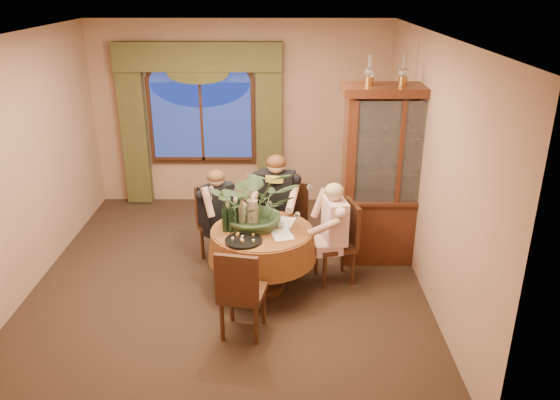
{
  "coord_description": "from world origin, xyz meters",
  "views": [
    {
      "loc": [
        0.63,
        -5.69,
        3.33
      ],
      "look_at": [
        0.61,
        -0.22,
        1.1
      ],
      "focal_mm": 35.0,
      "sensor_mm": 36.0,
      "label": 1
    }
  ],
  "objects_px": {
    "dining_table": "(262,259)",
    "wine_bottle_3": "(239,211)",
    "china_cabinet": "(395,177)",
    "chair_back_right": "(287,223)",
    "oil_lamp_right": "(438,70)",
    "person_pink": "(334,234)",
    "person_scarf": "(277,208)",
    "chair_front_left": "(243,291)",
    "stoneware_vase": "(253,212)",
    "chair_back": "(220,225)",
    "oil_lamp_left": "(370,70)",
    "chair_right": "(335,243)",
    "wine_bottle_4": "(225,217)",
    "wine_bottle_0": "(242,213)",
    "olive_bowl": "(264,230)",
    "centerpiece_plant": "(256,173)",
    "wine_bottle_1": "(228,213)",
    "person_back": "(217,218)",
    "oil_lamp_center": "(404,70)",
    "wine_bottle_2": "(231,217)"
  },
  "relations": [
    {
      "from": "dining_table",
      "to": "wine_bottle_3",
      "type": "relative_size",
      "value": 3.7
    },
    {
      "from": "person_scarf",
      "to": "oil_lamp_center",
      "type": "bearing_deg",
      "value": -168.27
    },
    {
      "from": "oil_lamp_left",
      "to": "chair_front_left",
      "type": "height_order",
      "value": "oil_lamp_left"
    },
    {
      "from": "chair_back_right",
      "to": "chair_back",
      "type": "relative_size",
      "value": 1.0
    },
    {
      "from": "chair_front_left",
      "to": "oil_lamp_right",
      "type": "bearing_deg",
      "value": 47.8
    },
    {
      "from": "chair_back",
      "to": "wine_bottle_2",
      "type": "xyz_separation_m",
      "value": [
        0.22,
        -0.73,
        0.44
      ]
    },
    {
      "from": "china_cabinet",
      "to": "wine_bottle_0",
      "type": "relative_size",
      "value": 6.67
    },
    {
      "from": "oil_lamp_center",
      "to": "person_scarf",
      "type": "relative_size",
      "value": 0.25
    },
    {
      "from": "person_pink",
      "to": "person_scarf",
      "type": "bearing_deg",
      "value": 37.35
    },
    {
      "from": "dining_table",
      "to": "chair_front_left",
      "type": "height_order",
      "value": "chair_front_left"
    },
    {
      "from": "china_cabinet",
      "to": "wine_bottle_0",
      "type": "xyz_separation_m",
      "value": [
        -1.81,
        -0.7,
        -0.19
      ]
    },
    {
      "from": "olive_bowl",
      "to": "person_pink",
      "type": "bearing_deg",
      "value": 16.09
    },
    {
      "from": "chair_back",
      "to": "wine_bottle_0",
      "type": "height_order",
      "value": "wine_bottle_0"
    },
    {
      "from": "chair_right",
      "to": "stoneware_vase",
      "type": "xyz_separation_m",
      "value": [
        -0.94,
        -0.08,
        0.42
      ]
    },
    {
      "from": "olive_bowl",
      "to": "wine_bottle_3",
      "type": "relative_size",
      "value": 0.45
    },
    {
      "from": "person_scarf",
      "to": "wine_bottle_2",
      "type": "bearing_deg",
      "value": 70.39
    },
    {
      "from": "person_pink",
      "to": "person_scarf",
      "type": "distance_m",
      "value": 0.89
    },
    {
      "from": "chair_back_right",
      "to": "wine_bottle_1",
      "type": "xyz_separation_m",
      "value": [
        -0.66,
        -0.67,
        0.44
      ]
    },
    {
      "from": "dining_table",
      "to": "oil_lamp_right",
      "type": "xyz_separation_m",
      "value": [
        1.97,
        0.76,
        2.0
      ]
    },
    {
      "from": "china_cabinet",
      "to": "wine_bottle_0",
      "type": "distance_m",
      "value": 1.95
    },
    {
      "from": "chair_right",
      "to": "wine_bottle_0",
      "type": "bearing_deg",
      "value": 84.06
    },
    {
      "from": "dining_table",
      "to": "olive_bowl",
      "type": "bearing_deg",
      "value": -71.65
    },
    {
      "from": "person_scarf",
      "to": "chair_back",
      "type": "bearing_deg",
      "value": 17.39
    },
    {
      "from": "chair_back_right",
      "to": "person_back",
      "type": "relative_size",
      "value": 0.77
    },
    {
      "from": "china_cabinet",
      "to": "dining_table",
      "type": "bearing_deg",
      "value": -154.5
    },
    {
      "from": "oil_lamp_left",
      "to": "chair_back",
      "type": "bearing_deg",
      "value": -177.47
    },
    {
      "from": "china_cabinet",
      "to": "wine_bottle_3",
      "type": "relative_size",
      "value": 6.67
    },
    {
      "from": "chair_right",
      "to": "centerpiece_plant",
      "type": "bearing_deg",
      "value": 80.73
    },
    {
      "from": "olive_bowl",
      "to": "oil_lamp_right",
      "type": "bearing_deg",
      "value": 22.92
    },
    {
      "from": "oil_lamp_center",
      "to": "wine_bottle_4",
      "type": "height_order",
      "value": "oil_lamp_center"
    },
    {
      "from": "chair_front_left",
      "to": "wine_bottle_4",
      "type": "distance_m",
      "value": 0.94
    },
    {
      "from": "centerpiece_plant",
      "to": "wine_bottle_0",
      "type": "bearing_deg",
      "value": -155.69
    },
    {
      "from": "person_pink",
      "to": "wine_bottle_4",
      "type": "relative_size",
      "value": 3.74
    },
    {
      "from": "chair_right",
      "to": "stoneware_vase",
      "type": "bearing_deg",
      "value": 81.4
    },
    {
      "from": "china_cabinet",
      "to": "person_back",
      "type": "bearing_deg",
      "value": -175.78
    },
    {
      "from": "chair_back_right",
      "to": "stoneware_vase",
      "type": "xyz_separation_m",
      "value": [
        -0.39,
        -0.63,
        0.42
      ]
    },
    {
      "from": "wine_bottle_1",
      "to": "wine_bottle_2",
      "type": "height_order",
      "value": "same"
    },
    {
      "from": "oil_lamp_left",
      "to": "oil_lamp_center",
      "type": "height_order",
      "value": "same"
    },
    {
      "from": "dining_table",
      "to": "person_scarf",
      "type": "distance_m",
      "value": 0.83
    },
    {
      "from": "china_cabinet",
      "to": "olive_bowl",
      "type": "relative_size",
      "value": 14.9
    },
    {
      "from": "wine_bottle_0",
      "to": "chair_right",
      "type": "bearing_deg",
      "value": 7.74
    },
    {
      "from": "chair_front_left",
      "to": "olive_bowl",
      "type": "height_order",
      "value": "chair_front_left"
    },
    {
      "from": "oil_lamp_left",
      "to": "wine_bottle_2",
      "type": "distance_m",
      "value": 2.27
    },
    {
      "from": "chair_back",
      "to": "person_scarf",
      "type": "xyz_separation_m",
      "value": [
        0.7,
        0.07,
        0.21
      ]
    },
    {
      "from": "person_scarf",
      "to": "olive_bowl",
      "type": "height_order",
      "value": "person_scarf"
    },
    {
      "from": "dining_table",
      "to": "chair_back_right",
      "type": "distance_m",
      "value": 0.81
    },
    {
      "from": "person_back",
      "to": "wine_bottle_0",
      "type": "bearing_deg",
      "value": 79.16
    },
    {
      "from": "china_cabinet",
      "to": "chair_back_right",
      "type": "xyz_separation_m",
      "value": [
        -1.31,
        -0.01,
        -0.62
      ]
    },
    {
      "from": "chair_back_right",
      "to": "olive_bowl",
      "type": "bearing_deg",
      "value": 92.94
    },
    {
      "from": "chair_back_right",
      "to": "person_pink",
      "type": "bearing_deg",
      "value": 153.05
    }
  ]
}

